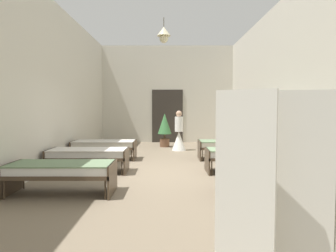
{
  "coord_description": "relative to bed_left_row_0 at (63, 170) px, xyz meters",
  "views": [
    {
      "loc": [
        0.03,
        -7.49,
        1.58
      ],
      "look_at": [
        0.0,
        0.24,
        1.12
      ],
      "focal_mm": 33.06,
      "sensor_mm": 36.0,
      "label": 1
    }
  ],
  "objects": [
    {
      "name": "bed_right_row_1",
      "position": [
        3.84,
        1.9,
        0.0
      ],
      "size": [
        1.9,
        0.84,
        0.57
      ],
      "color": "#473828",
      "rests_on": "ground"
    },
    {
      "name": "potted_plant",
      "position": [
        1.81,
        6.86,
        0.37
      ],
      "size": [
        0.55,
        0.55,
        1.35
      ],
      "color": "brown",
      "rests_on": "ground"
    },
    {
      "name": "bed_right_row_0",
      "position": [
        3.84,
        0.0,
        0.0
      ],
      "size": [
        1.9,
        0.84,
        0.57
      ],
      "color": "#473828",
      "rests_on": "ground"
    },
    {
      "name": "privacy_screen",
      "position": [
        2.89,
        -3.49,
        0.41
      ],
      "size": [
        1.23,
        0.26,
        1.7
      ],
      "rotation": [
        0.0,
        0.0,
        -0.29
      ],
      "color": "silver",
      "rests_on": "ground"
    },
    {
      "name": "bed_left_row_1",
      "position": [
        0.0,
        1.9,
        0.0
      ],
      "size": [
        1.9,
        0.84,
        0.57
      ],
      "color": "#473828",
      "rests_on": "ground"
    },
    {
      "name": "bed_left_row_2",
      "position": [
        0.0,
        3.8,
        0.0
      ],
      "size": [
        1.9,
        0.84,
        0.57
      ],
      "color": "#473828",
      "rests_on": "ground"
    },
    {
      "name": "bed_right_row_2",
      "position": [
        3.84,
        3.8,
        0.0
      ],
      "size": [
        1.9,
        0.84,
        0.57
      ],
      "color": "#473828",
      "rests_on": "ground"
    },
    {
      "name": "ground_plane",
      "position": [
        1.92,
        1.9,
        -0.49
      ],
      "size": [
        6.54,
        13.88,
        0.1
      ],
      "primitive_type": "cube",
      "color": "#7A6B56"
    },
    {
      "name": "room_shell",
      "position": [
        1.92,
        3.23,
        1.76
      ],
      "size": [
        6.34,
        13.48,
        4.39
      ],
      "color": "beige",
      "rests_on": "ground"
    },
    {
      "name": "nurse_near_aisle",
      "position": [
        2.35,
        5.8,
        0.09
      ],
      "size": [
        0.52,
        0.52,
        1.49
      ],
      "rotation": [
        0.0,
        0.0,
        1.27
      ],
      "color": "white",
      "rests_on": "ground"
    },
    {
      "name": "bed_left_row_0",
      "position": [
        0.0,
        0.0,
        0.0
      ],
      "size": [
        1.9,
        0.84,
        0.57
      ],
      "color": "#473828",
      "rests_on": "ground"
    }
  ]
}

